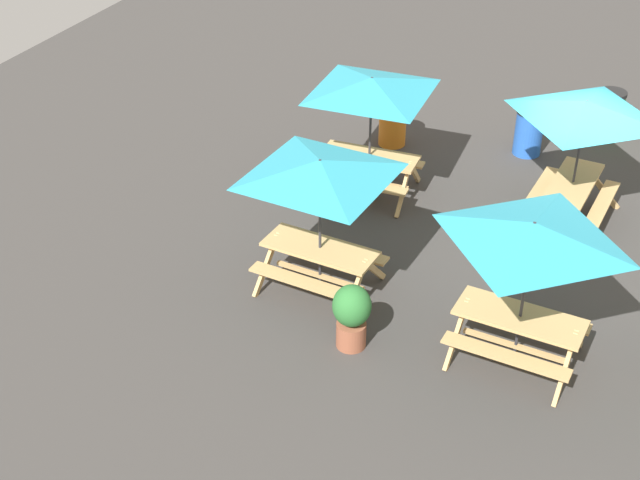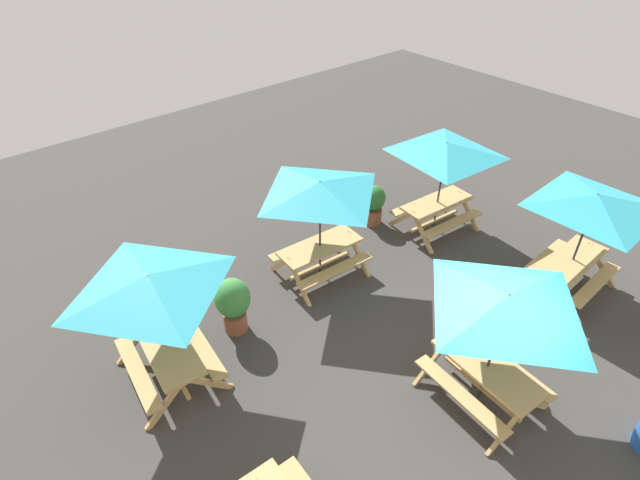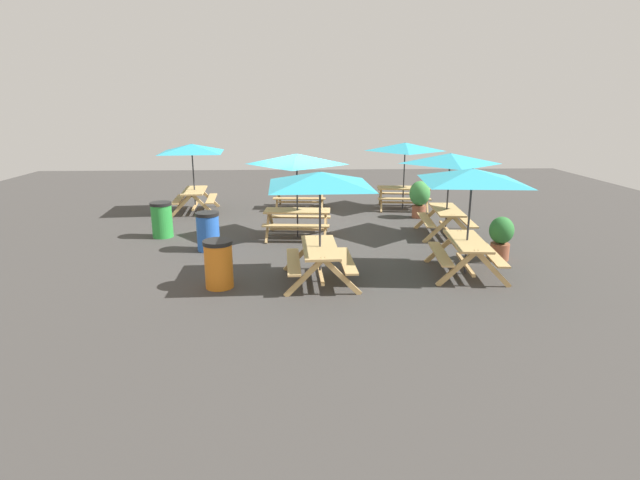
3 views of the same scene
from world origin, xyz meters
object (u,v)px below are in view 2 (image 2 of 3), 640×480
at_px(picnic_table_0, 445,155).
at_px(picnic_table_3, 505,310).
at_px(picnic_table_1, 593,208).
at_px(potted_plant_0, 374,203).
at_px(potted_plant_1, 233,302).
at_px(picnic_table_2, 320,195).
at_px(picnic_table_6, 152,290).

bearing_deg(picnic_table_0, picnic_table_3, -126.52).
relative_size(picnic_table_1, potted_plant_0, 2.71).
bearing_deg(potted_plant_1, picnic_table_0, -2.95).
xyz_separation_m(picnic_table_2, potted_plant_1, (-2.29, -0.22, -1.30)).
bearing_deg(picnic_table_1, picnic_table_2, 132.56).
height_order(picnic_table_3, potted_plant_0, picnic_table_3).
bearing_deg(picnic_table_6, potted_plant_1, -74.05).
relative_size(picnic_table_1, picnic_table_6, 1.21).
xyz_separation_m(picnic_table_0, potted_plant_1, (-5.54, 0.29, -1.30)).
xyz_separation_m(picnic_table_2, picnic_table_3, (-0.03, -4.15, 0.00)).
distance_m(picnic_table_3, potted_plant_1, 4.72).
height_order(picnic_table_1, picnic_table_3, same).
xyz_separation_m(picnic_table_0, picnic_table_3, (-3.28, -3.65, 0.00)).
height_order(picnic_table_0, picnic_table_3, same).
height_order(picnic_table_1, potted_plant_0, picnic_table_1).
bearing_deg(picnic_table_1, potted_plant_1, 147.73).
bearing_deg(potted_plant_0, picnic_table_6, -169.63).
distance_m(picnic_table_1, picnic_table_3, 3.67).
relative_size(potted_plant_0, potted_plant_1, 0.87).
relative_size(picnic_table_1, picnic_table_3, 1.21).
relative_size(picnic_table_2, picnic_table_3, 1.00).
relative_size(picnic_table_0, picnic_table_2, 1.21).
xyz_separation_m(picnic_table_0, potted_plant_0, (-0.98, 1.15, -1.41)).
distance_m(picnic_table_0, potted_plant_0, 2.07).
bearing_deg(potted_plant_1, potted_plant_0, 10.70).
relative_size(picnic_table_1, picnic_table_2, 1.21).
distance_m(picnic_table_0, picnic_table_6, 6.98).
xyz_separation_m(picnic_table_2, picnic_table_6, (-3.73, -0.45, 0.00)).
relative_size(picnic_table_0, potted_plant_0, 2.70).
relative_size(picnic_table_6, potted_plant_1, 1.95).
height_order(picnic_table_2, potted_plant_0, picnic_table_2).
bearing_deg(picnic_table_3, picnic_table_2, 4.46).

